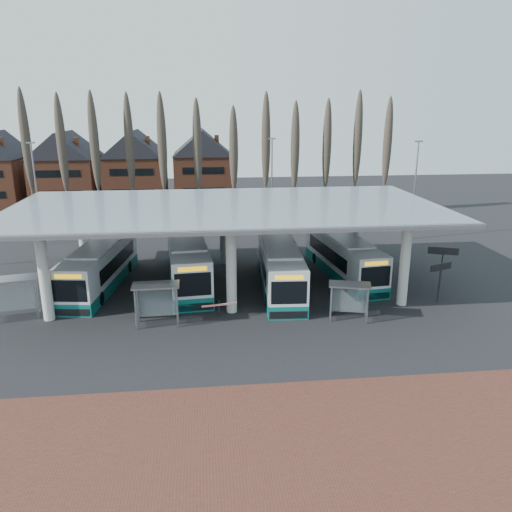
{
  "coord_description": "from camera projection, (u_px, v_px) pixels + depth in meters",
  "views": [
    {
      "loc": [
        -1.79,
        -29.01,
        13.37
      ],
      "look_at": [
        2.15,
        7.0,
        2.55
      ],
      "focal_mm": 35.0,
      "sensor_mm": 36.0,
      "label": 1
    }
  ],
  "objects": [
    {
      "name": "ground",
      "position": [
        234.0,
        327.0,
        31.65
      ],
      "size": [
        140.0,
        140.0,
        0.0
      ],
      "primitive_type": "plane",
      "color": "black",
      "rests_on": "ground"
    },
    {
      "name": "shelter_1",
      "position": [
        156.0,
        295.0,
        31.57
      ],
      "size": [
        2.98,
        1.56,
        2.73
      ],
      "rotation": [
        0.0,
        0.0,
        0.03
      ],
      "color": "gray",
      "rests_on": "ground"
    },
    {
      "name": "shelter_2",
      "position": [
        349.0,
        293.0,
        32.37
      ],
      "size": [
        2.91,
        1.96,
        2.47
      ],
      "rotation": [
        0.0,
        0.0,
        -0.26
      ],
      "color": "gray",
      "rests_on": "ground"
    },
    {
      "name": "lamp_post_b",
      "position": [
        272.0,
        182.0,
        55.51
      ],
      "size": [
        0.8,
        0.16,
        10.17
      ],
      "color": "slate",
      "rests_on": "ground"
    },
    {
      "name": "station_canopy",
      "position": [
        226.0,
        213.0,
        37.64
      ],
      "size": [
        32.0,
        16.0,
        6.34
      ],
      "color": "silver",
      "rests_on": "ground"
    },
    {
      "name": "lamp_post_c",
      "position": [
        415.0,
        189.0,
        51.25
      ],
      "size": [
        0.8,
        0.16,
        10.17
      ],
      "color": "slate",
      "rests_on": "ground"
    },
    {
      "name": "townhouse_row",
      "position": [
        101.0,
        162.0,
        70.21
      ],
      "size": [
        36.8,
        10.3,
        12.25
      ],
      "color": "brown",
      "rests_on": "ground"
    },
    {
      "name": "shelter_0",
      "position": [
        15.0,
        288.0,
        32.57
      ],
      "size": [
        3.25,
        2.11,
        2.78
      ],
      "rotation": [
        0.0,
        0.0,
        0.22
      ],
      "color": "gray",
      "rests_on": "ground"
    },
    {
      "name": "bus_3",
      "position": [
        343.0,
        257.0,
        41.07
      ],
      "size": [
        3.85,
        12.18,
        3.33
      ],
      "rotation": [
        0.0,
        0.0,
        0.11
      ],
      "color": "silver",
      "rests_on": "ground"
    },
    {
      "name": "barrier",
      "position": [
        219.0,
        306.0,
        32.68
      ],
      "size": [
        2.31,
        0.81,
        1.16
      ],
      "rotation": [
        0.0,
        0.0,
        0.16
      ],
      "color": "black",
      "rests_on": "ground"
    },
    {
      "name": "info_sign_1",
      "position": [
        443.0,
        254.0,
        37.55
      ],
      "size": [
        2.12,
        0.87,
        3.29
      ],
      "rotation": [
        0.0,
        0.0,
        -0.35
      ],
      "color": "black",
      "rests_on": "ground"
    },
    {
      "name": "info_sign_0",
      "position": [
        441.0,
        270.0,
        34.95
      ],
      "size": [
        1.84,
        0.84,
        2.9
      ],
      "rotation": [
        0.0,
        0.0,
        0.39
      ],
      "color": "black",
      "rests_on": "ground"
    },
    {
      "name": "bus_0",
      "position": [
        100.0,
        266.0,
        38.46
      ],
      "size": [
        4.19,
        12.35,
        3.37
      ],
      "rotation": [
        0.0,
        0.0,
        -0.13
      ],
      "color": "silver",
      "rests_on": "ground"
    },
    {
      "name": "poplar_row",
      "position": [
        215.0,
        147.0,
        60.56
      ],
      "size": [
        45.1,
        1.1,
        14.5
      ],
      "color": "#473D33",
      "rests_on": "ground"
    },
    {
      "name": "brick_strip",
      "position": [
        254.0,
        451.0,
        20.21
      ],
      "size": [
        70.0,
        10.0,
        0.03
      ],
      "primitive_type": "cube",
      "color": "#592D23",
      "rests_on": "ground"
    },
    {
      "name": "lamp_post_a",
      "position": [
        37.0,
        192.0,
        49.19
      ],
      "size": [
        0.8,
        0.16,
        10.17
      ],
      "color": "slate",
      "rests_on": "ground"
    },
    {
      "name": "bus_2",
      "position": [
        280.0,
        267.0,
        38.18
      ],
      "size": [
        3.41,
        12.62,
        3.47
      ],
      "rotation": [
        0.0,
        0.0,
        -0.06
      ],
      "color": "silver",
      "rests_on": "ground"
    },
    {
      "name": "bus_1",
      "position": [
        187.0,
        260.0,
        39.58
      ],
      "size": [
        3.85,
        13.26,
        3.63
      ],
      "rotation": [
        0.0,
        0.0,
        0.08
      ],
      "color": "silver",
      "rests_on": "ground"
    }
  ]
}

